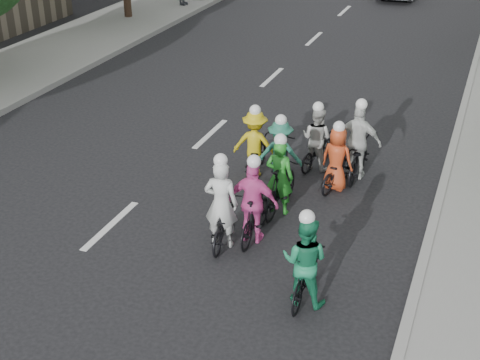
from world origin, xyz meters
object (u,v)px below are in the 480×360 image
Objects in this scene: cyclist_8 at (358,150)px; cyclist_4 at (337,165)px; cyclist_2 at (255,149)px; cyclist_3 at (254,209)px; cyclist_7 at (281,157)px; cyclist_6 at (317,144)px; cyclist_5 at (280,184)px; cyclist_0 at (223,215)px; cyclist_1 at (305,267)px.

cyclist_4 is at bearing 66.58° from cyclist_8.
cyclist_3 is (0.95, -2.65, 0.04)m from cyclist_2.
cyclist_6 is at bearing -122.95° from cyclist_7.
cyclist_2 is 0.96× the size of cyclist_7.
cyclist_7 is (-0.38, 1.15, 0.03)m from cyclist_5.
cyclist_3 reaches higher than cyclist_7.
cyclist_7 is at bearing 23.35° from cyclist_4.
cyclist_3 is at bearing -154.68° from cyclist_0.
cyclist_1 is 0.96× the size of cyclist_3.
cyclist_6 is 0.86× the size of cyclist_8.
cyclist_0 is 1.70m from cyclist_5.
cyclist_5 reaches higher than cyclist_6.
cyclist_8 reaches higher than cyclist_1.
cyclist_8 is at bearing -123.50° from cyclist_0.
cyclist_5 is (-1.34, 2.72, -0.04)m from cyclist_1.
cyclist_0 is 1.19× the size of cyclist_4.
cyclist_0 is at bearing -30.96° from cyclist_1.
cyclist_6 is 1.26m from cyclist_7.
cyclist_7 is at bearing -69.72° from cyclist_5.
cyclist_7 is at bearing 77.58° from cyclist_6.
cyclist_8 is at bearing -103.24° from cyclist_4.
cyclist_7 is (-0.27, 2.40, -0.02)m from cyclist_3.
cyclist_3 is at bearing 87.34° from cyclist_5.
cyclist_3 reaches higher than cyclist_5.
cyclist_0 is 4.13m from cyclist_8.
cyclist_7 is 1.81m from cyclist_8.
cyclist_6 is at bearing -149.45° from cyclist_2.
cyclist_3 reaches higher than cyclist_4.
cyclist_7 is (-1.71, 3.88, -0.01)m from cyclist_1.
cyclist_4 is 0.78m from cyclist_8.
cyclist_0 is 1.00× the size of cyclist_8.
cyclist_1 reaches higher than cyclist_7.
cyclist_4 is at bearing -175.44° from cyclist_7.
cyclist_0 reaches higher than cyclist_1.
cyclist_5 is at bearing -119.63° from cyclist_0.
cyclist_5 is (0.11, 1.25, -0.05)m from cyclist_3.
cyclist_4 is 0.90× the size of cyclist_7.
cyclist_2 is 2.32m from cyclist_8.
cyclist_5 is at bearing 61.88° from cyclist_8.
cyclist_2 is (-0.44, 2.99, 0.01)m from cyclist_0.
cyclist_1 is 1.02× the size of cyclist_2.
cyclist_2 is 1.50m from cyclist_6.
cyclist_2 is at bearing -71.35° from cyclist_3.
cyclist_5 reaches higher than cyclist_2.
cyclist_0 reaches higher than cyclist_3.
cyclist_1 is 4.88m from cyclist_8.
cyclist_3 is 1.03× the size of cyclist_5.
cyclist_0 is 3.96m from cyclist_6.
cyclist_2 is 1.90m from cyclist_4.
cyclist_7 is at bearing -103.38° from cyclist_0.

